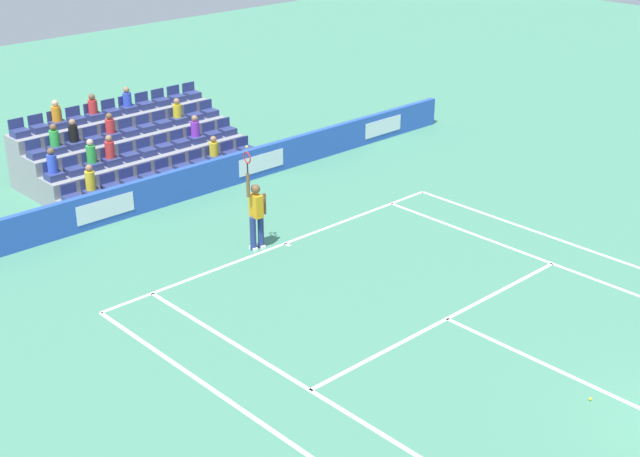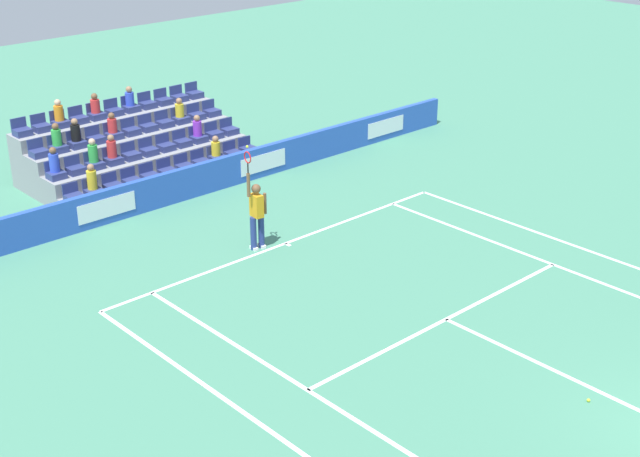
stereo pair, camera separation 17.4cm
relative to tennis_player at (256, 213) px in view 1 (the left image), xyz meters
name	(u,v)px [view 1 (the left image)]	position (x,y,z in m)	size (l,w,h in m)	color
line_baseline	(285,244)	(-0.73, 0.26, -0.99)	(10.97, 0.10, 0.01)	white
line_service	(447,319)	(-0.73, 5.75, -0.99)	(8.23, 0.10, 0.01)	white
line_centre_service	(572,377)	(-0.73, 8.95, -0.99)	(0.10, 6.40, 0.01)	white
line_singles_sideline_left	(326,400)	(3.39, 6.20, -0.99)	(0.10, 11.89, 0.01)	white
line_singles_sideline_right	(568,269)	(-4.84, 6.20, -0.99)	(0.10, 11.89, 0.01)	white
line_doubles_sideline_left	(271,430)	(4.76, 6.20, -0.99)	(0.10, 11.89, 0.01)	white
line_doubles_sideline_right	(598,253)	(-6.21, 6.20, -0.99)	(0.10, 11.89, 0.01)	white
line_centre_mark	(287,245)	(-0.73, 0.36, -0.99)	(0.10, 0.20, 0.01)	white
sponsor_barrier	(187,183)	(-0.73, -4.13, -0.51)	(22.11, 0.22, 0.97)	blue
tennis_player	(256,213)	(0.00, 0.00, 0.00)	(0.52, 0.38, 2.85)	navy
stadium_stand	(131,153)	(-0.71, -7.07, -0.30)	(6.82, 3.80, 2.54)	gray
loose_tennis_ball	(590,399)	(-0.28, 9.63, -0.96)	(0.07, 0.07, 0.07)	#D1E533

